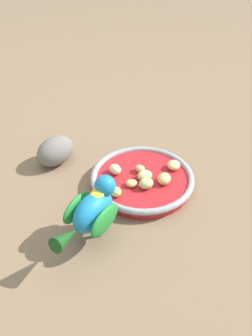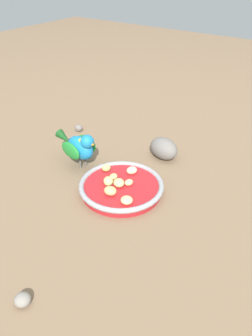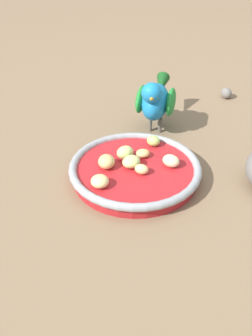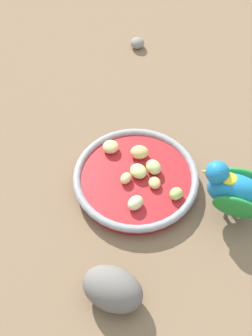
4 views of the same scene
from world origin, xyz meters
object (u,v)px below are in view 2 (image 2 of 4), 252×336
(feeding_bowl, at_px, (121,187))
(rock_large, at_px, (164,148))
(apple_piece_1, at_px, (114,176))
(apple_piece_0, at_px, (129,182))
(parrot, at_px, (80,146))
(apple_piece_7, at_px, (106,168))
(apple_piece_2, at_px, (110,191))
(apple_piece_6, at_px, (132,170))
(pebble_0, at_px, (79,128))
(pebble_1, at_px, (23,300))
(apple_piece_5, at_px, (107,181))
(apple_piece_4, at_px, (119,183))
(apple_piece_3, at_px, (127,200))

(feeding_bowl, height_order, rock_large, rock_large)
(feeding_bowl, height_order, apple_piece_1, apple_piece_1)
(apple_piece_0, height_order, parrot, parrot)
(apple_piece_7, relative_size, rock_large, 0.26)
(apple_piece_0, bearing_deg, apple_piece_2, -14.45)
(apple_piece_1, xyz_separation_m, parrot, (-0.02, -0.14, 0.04))
(apple_piece_0, xyz_separation_m, parrot, (-0.02, -0.19, 0.04))
(apple_piece_0, height_order, apple_piece_1, apple_piece_0)
(apple_piece_1, height_order, parrot, parrot)
(apple_piece_6, distance_m, pebble_0, 0.36)
(parrot, xyz_separation_m, pebble_0, (-0.17, -0.16, -0.06))
(rock_large, height_order, pebble_0, rock_large)
(apple_piece_1, height_order, apple_piece_7, apple_piece_7)
(apple_piece_6, bearing_deg, pebble_1, 8.05)
(feeding_bowl, bearing_deg, apple_piece_2, 1.01)
(apple_piece_5, xyz_separation_m, apple_piece_6, (-0.08, 0.03, -0.00))
(apple_piece_7, distance_m, parrot, 0.11)
(feeding_bowl, xyz_separation_m, pebble_0, (-0.20, -0.34, -0.00))
(parrot, bearing_deg, apple_piece_1, 0.84)
(apple_piece_4, bearing_deg, pebble_0, -121.99)
(apple_piece_1, distance_m, apple_piece_2, 0.07)
(apple_piece_3, distance_m, parrot, 0.25)
(apple_piece_6, xyz_separation_m, rock_large, (-0.16, 0.01, 0.00))
(apple_piece_1, xyz_separation_m, apple_piece_4, (0.02, 0.03, 0.00))
(apple_piece_5, xyz_separation_m, rock_large, (-0.24, 0.04, -0.00))
(parrot, relative_size, rock_large, 1.76)
(feeding_bowl, xyz_separation_m, apple_piece_2, (0.05, 0.00, 0.02))
(apple_piece_2, height_order, apple_piece_3, apple_piece_2)
(rock_large, height_order, pebble_1, rock_large)
(apple_piece_7, xyz_separation_m, pebble_0, (-0.17, -0.26, -0.02))
(apple_piece_0, xyz_separation_m, pebble_0, (-0.19, -0.36, -0.02))
(apple_piece_1, bearing_deg, apple_piece_7, -114.96)
(apple_piece_7, distance_m, pebble_1, 0.43)
(feeding_bowl, relative_size, rock_large, 2.34)
(feeding_bowl, height_order, apple_piece_6, apple_piece_6)
(pebble_0, height_order, pebble_1, pebble_0)
(pebble_0, bearing_deg, apple_piece_3, 56.92)
(apple_piece_2, relative_size, apple_piece_6, 1.12)
(pebble_0, bearing_deg, pebble_1, 33.88)
(apple_piece_2, height_order, apple_piece_7, apple_piece_2)
(apple_piece_4, relative_size, pebble_1, 1.05)
(parrot, xyz_separation_m, rock_large, (-0.19, 0.18, -0.04))
(pebble_1, bearing_deg, apple_piece_2, -170.88)
(apple_piece_0, distance_m, apple_piece_4, 0.03)
(apple_piece_7, relative_size, pebble_0, 0.88)
(apple_piece_6, bearing_deg, apple_piece_1, -28.72)
(apple_piece_6, relative_size, pebble_0, 1.06)
(feeding_bowl, relative_size, apple_piece_5, 7.30)
(pebble_0, bearing_deg, apple_piece_4, 58.01)
(apple_piece_0, relative_size, apple_piece_1, 0.97)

